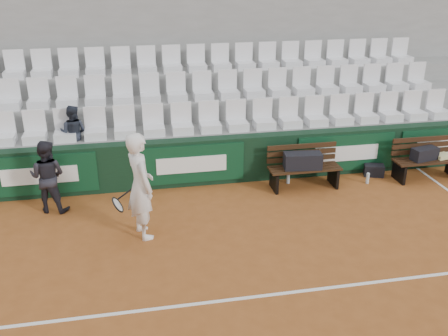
# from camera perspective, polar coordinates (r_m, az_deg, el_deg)

# --- Properties ---
(ground) EXTENTS (80.00, 80.00, 0.00)m
(ground) POSITION_cam_1_polar(r_m,az_deg,el_deg) (7.33, 1.95, -14.71)
(ground) COLOR #985122
(ground) RESTS_ON ground
(court_baseline) EXTENTS (18.00, 0.06, 0.01)m
(court_baseline) POSITION_cam_1_polar(r_m,az_deg,el_deg) (7.33, 1.95, -14.68)
(court_baseline) COLOR white
(court_baseline) RESTS_ON ground
(back_barrier) EXTENTS (18.00, 0.34, 1.00)m
(back_barrier) POSITION_cam_1_polar(r_m,az_deg,el_deg) (10.52, -2.39, 0.79)
(back_barrier) COLOR black
(back_barrier) RESTS_ON ground
(grandstand_tier_front) EXTENTS (18.00, 0.95, 1.00)m
(grandstand_tier_front) POSITION_cam_1_polar(r_m,az_deg,el_deg) (11.09, -3.23, 1.98)
(grandstand_tier_front) COLOR gray
(grandstand_tier_front) RESTS_ON ground
(grandstand_tier_mid) EXTENTS (18.00, 0.95, 1.45)m
(grandstand_tier_mid) POSITION_cam_1_polar(r_m,az_deg,el_deg) (11.90, -3.88, 4.61)
(grandstand_tier_mid) COLOR gray
(grandstand_tier_mid) RESTS_ON ground
(grandstand_tier_back) EXTENTS (18.00, 0.95, 1.90)m
(grandstand_tier_back) POSITION_cam_1_polar(r_m,az_deg,el_deg) (12.74, -4.45, 6.90)
(grandstand_tier_back) COLOR gray
(grandstand_tier_back) RESTS_ON ground
(grandstand_rear_wall) EXTENTS (18.00, 0.30, 4.40)m
(grandstand_rear_wall) POSITION_cam_1_polar(r_m,az_deg,el_deg) (13.06, -4.95, 12.92)
(grandstand_rear_wall) COLOR gray
(grandstand_rear_wall) RESTS_ON ground
(seat_row_front) EXTENTS (11.90, 0.44, 0.63)m
(seat_row_front) POSITION_cam_1_polar(r_m,az_deg,el_deg) (10.66, -3.20, 5.73)
(seat_row_front) COLOR white
(seat_row_front) RESTS_ON grandstand_tier_front
(seat_row_mid) EXTENTS (11.90, 0.44, 0.63)m
(seat_row_mid) POSITION_cam_1_polar(r_m,az_deg,el_deg) (11.45, -3.91, 9.28)
(seat_row_mid) COLOR white
(seat_row_mid) RESTS_ON grandstand_tier_mid
(seat_row_back) EXTENTS (11.90, 0.44, 0.63)m
(seat_row_back) POSITION_cam_1_polar(r_m,az_deg,el_deg) (12.27, -4.54, 12.35)
(seat_row_back) COLOR white
(seat_row_back) RESTS_ON grandstand_tier_back
(bench_left) EXTENTS (1.50, 0.56, 0.45)m
(bench_left) POSITION_cam_1_polar(r_m,az_deg,el_deg) (10.55, 9.14, -1.05)
(bench_left) COLOR #351F10
(bench_left) RESTS_ON ground
(bench_right) EXTENTS (1.50, 0.56, 0.45)m
(bench_right) POSITION_cam_1_polar(r_m,az_deg,el_deg) (11.69, 22.16, -0.10)
(bench_right) COLOR #341D0F
(bench_right) RESTS_ON ground
(sports_bag_left) EXTENTS (0.80, 0.41, 0.33)m
(sports_bag_left) POSITION_cam_1_polar(r_m,az_deg,el_deg) (10.36, 8.98, 0.82)
(sports_bag_left) COLOR black
(sports_bag_left) RESTS_ON bench_left
(sports_bag_right) EXTENTS (0.61, 0.38, 0.26)m
(sports_bag_right) POSITION_cam_1_polar(r_m,az_deg,el_deg) (11.51, 21.95, 1.52)
(sports_bag_right) COLOR black
(sports_bag_right) RESTS_ON bench_right
(towel) EXTENTS (0.36, 0.29, 0.09)m
(towel) POSITION_cam_1_polar(r_m,az_deg,el_deg) (11.79, 23.68, 1.26)
(towel) COLOR #D2CC88
(towel) RESTS_ON bench_right
(sports_bag_ground) EXTENTS (0.48, 0.38, 0.26)m
(sports_bag_ground) POSITION_cam_1_polar(r_m,az_deg,el_deg) (11.49, 16.75, -0.24)
(sports_bag_ground) COLOR black
(sports_bag_ground) RESTS_ON ground
(water_bottle_near) EXTENTS (0.08, 0.08, 0.27)m
(water_bottle_near) POSITION_cam_1_polar(r_m,az_deg,el_deg) (10.72, 7.34, -1.06)
(water_bottle_near) COLOR #AEBFC6
(water_bottle_near) RESTS_ON ground
(water_bottle_far) EXTENTS (0.07, 0.07, 0.24)m
(water_bottle_far) POSITION_cam_1_polar(r_m,az_deg,el_deg) (11.06, 16.10, -1.13)
(water_bottle_far) COLOR silver
(water_bottle_far) RESTS_ON ground
(tennis_player) EXTENTS (0.82, 0.79, 1.88)m
(tennis_player) POSITION_cam_1_polar(r_m,az_deg,el_deg) (8.48, -9.54, -2.03)
(tennis_player) COLOR white
(tennis_player) RESTS_ON ground
(ball_kid) EXTENTS (0.81, 0.70, 1.41)m
(ball_kid) POSITION_cam_1_polar(r_m,az_deg,el_deg) (9.85, -19.51, -0.91)
(ball_kid) COLOR black
(ball_kid) RESTS_ON ground
(spectator_c) EXTENTS (0.66, 0.57, 1.16)m
(spectator_c) POSITION_cam_1_polar(r_m,az_deg,el_deg) (10.62, -17.09, 6.17)
(spectator_c) COLOR #212632
(spectator_c) RESTS_ON grandstand_tier_front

